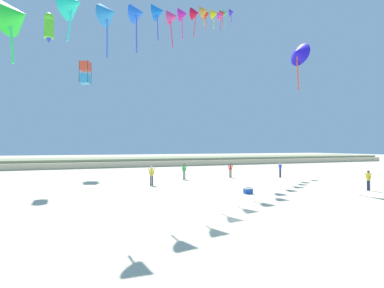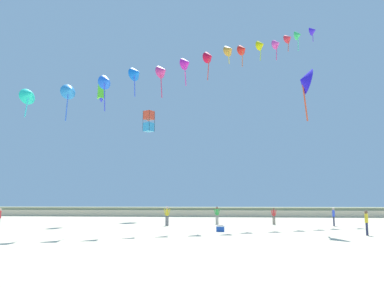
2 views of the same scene
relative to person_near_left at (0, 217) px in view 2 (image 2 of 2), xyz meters
name	(u,v)px [view 2 (image 2 of 2)]	position (x,y,z in m)	size (l,w,h in m)	color
ground_plane	(139,239)	(13.36, -7.01, -0.95)	(240.00, 240.00, 0.00)	beige
dune_ridge	(210,211)	(13.36, 36.41, -0.27)	(120.00, 13.73, 1.36)	beige
person_near_left	(0,217)	(0.00, 0.00, 0.00)	(0.38, 0.53, 1.65)	gray
person_near_right	(167,214)	(12.31, 6.32, 0.05)	(0.61, 0.24, 1.74)	#474C56
person_mid_center	(366,221)	(27.09, -2.92, -0.05)	(0.21, 0.55, 1.57)	#282D4C
person_far_left	(274,215)	(22.05, 9.68, -0.03)	(0.56, 0.22, 1.59)	#726656
person_far_right	(217,214)	(16.61, 9.68, 0.03)	(0.59, 0.23, 1.69)	gray
person_far_center	(334,215)	(27.17, 7.69, -0.01)	(0.22, 0.57, 1.63)	#282D4C
kite_banner_string	(198,60)	(15.34, 4.96, 14.07)	(27.32, 33.55, 24.41)	#6CF21D
large_kite_low_lead	(102,89)	(3.85, 11.24, 13.54)	(0.94, 1.07, 2.80)	#54DA2C
large_kite_mid_trail	(304,81)	(24.24, 1.58, 10.66)	(1.42, 2.21, 4.34)	#2417DA
large_kite_high_solo	(149,121)	(7.35, 18.80, 11.34)	(1.44, 1.44, 2.62)	#329AD7
beach_cooler	(220,229)	(17.63, -0.72, -0.74)	(0.58, 0.41, 0.46)	blue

